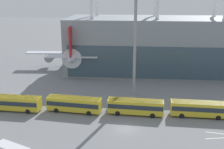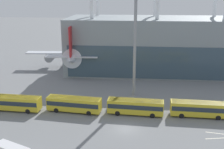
{
  "view_description": "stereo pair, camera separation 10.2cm",
  "coord_description": "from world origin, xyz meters",
  "px_view_note": "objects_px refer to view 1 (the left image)",
  "views": [
    {
      "loc": [
        1.51,
        -46.43,
        24.25
      ],
      "look_at": [
        -4.43,
        21.28,
        4.0
      ],
      "focal_mm": 45.0,
      "sensor_mm": 36.0,
      "label": 1
    },
    {
      "loc": [
        1.61,
        -46.43,
        24.25
      ],
      "look_at": [
        -4.43,
        21.28,
        4.0
      ],
      "focal_mm": 45.0,
      "sensor_mm": 36.0,
      "label": 2
    }
  ],
  "objects_px": {
    "airliner_parked_remote": "(220,51)",
    "floodlight_mast": "(135,36)",
    "airliner_at_gate_far": "(79,49)",
    "shuttle_bus_1": "(14,102)",
    "shuttle_bus_2": "(74,104)",
    "shuttle_bus_4": "(199,108)",
    "shuttle_bus_3": "(135,106)"
  },
  "relations": [
    {
      "from": "airliner_parked_remote",
      "to": "floodlight_mast",
      "type": "xyz_separation_m",
      "value": [
        -28.38,
        -30.77,
        9.27
      ]
    },
    {
      "from": "airliner_at_gate_far",
      "to": "shuttle_bus_1",
      "type": "height_order",
      "value": "airliner_at_gate_far"
    },
    {
      "from": "floodlight_mast",
      "to": "airliner_at_gate_far",
      "type": "bearing_deg",
      "value": 125.76
    },
    {
      "from": "airliner_parked_remote",
      "to": "floodlight_mast",
      "type": "bearing_deg",
      "value": -23.78
    },
    {
      "from": "shuttle_bus_2",
      "to": "floodlight_mast",
      "type": "xyz_separation_m",
      "value": [
        12.26,
        10.66,
        12.61
      ]
    },
    {
      "from": "shuttle_bus_2",
      "to": "airliner_at_gate_far",
      "type": "bearing_deg",
      "value": 106.31
    },
    {
      "from": "shuttle_bus_4",
      "to": "airliner_parked_remote",
      "type": "bearing_deg",
      "value": 72.48
    },
    {
      "from": "shuttle_bus_1",
      "to": "floodlight_mast",
      "type": "xyz_separation_m",
      "value": [
        24.99,
        11.09,
        12.61
      ]
    },
    {
      "from": "shuttle_bus_3",
      "to": "shuttle_bus_4",
      "type": "distance_m",
      "value": 12.73
    },
    {
      "from": "airliner_parked_remote",
      "to": "shuttle_bus_3",
      "type": "xyz_separation_m",
      "value": [
        -27.91,
        -41.6,
        -3.34
      ]
    },
    {
      "from": "floodlight_mast",
      "to": "airliner_parked_remote",
      "type": "bearing_deg",
      "value": 47.32
    },
    {
      "from": "airliner_parked_remote",
      "to": "shuttle_bus_4",
      "type": "relative_size",
      "value": 2.98
    },
    {
      "from": "airliner_at_gate_far",
      "to": "airliner_parked_remote",
      "type": "relative_size",
      "value": 1.02
    },
    {
      "from": "airliner_parked_remote",
      "to": "shuttle_bus_1",
      "type": "bearing_deg",
      "value": -32.99
    },
    {
      "from": "airliner_parked_remote",
      "to": "shuttle_bus_1",
      "type": "distance_m",
      "value": 67.91
    },
    {
      "from": "shuttle_bus_3",
      "to": "shuttle_bus_4",
      "type": "height_order",
      "value": "same"
    },
    {
      "from": "airliner_parked_remote",
      "to": "shuttle_bus_2",
      "type": "relative_size",
      "value": 2.95
    },
    {
      "from": "airliner_at_gate_far",
      "to": "floodlight_mast",
      "type": "bearing_deg",
      "value": -147.38
    },
    {
      "from": "airliner_parked_remote",
      "to": "shuttle_bus_1",
      "type": "height_order",
      "value": "airliner_parked_remote"
    },
    {
      "from": "floodlight_mast",
      "to": "shuttle_bus_1",
      "type": "bearing_deg",
      "value": -156.08
    },
    {
      "from": "shuttle_bus_3",
      "to": "floodlight_mast",
      "type": "relative_size",
      "value": 0.46
    },
    {
      "from": "airliner_parked_remote",
      "to": "shuttle_bus_3",
      "type": "bearing_deg",
      "value": -14.96
    },
    {
      "from": "airliner_parked_remote",
      "to": "airliner_at_gate_far",
      "type": "bearing_deg",
      "value": -65.0
    },
    {
      "from": "airliner_at_gate_far",
      "to": "airliner_parked_remote",
      "type": "xyz_separation_m",
      "value": [
        46.93,
        5.01,
        -0.67
      ]
    },
    {
      "from": "shuttle_bus_3",
      "to": "floodlight_mast",
      "type": "xyz_separation_m",
      "value": [
        -0.47,
        10.83,
        12.61
      ]
    },
    {
      "from": "airliner_at_gate_far",
      "to": "shuttle_bus_4",
      "type": "xyz_separation_m",
      "value": [
        31.76,
        -36.58,
        -4.01
      ]
    },
    {
      "from": "shuttle_bus_2",
      "to": "shuttle_bus_3",
      "type": "relative_size",
      "value": 1.01
    },
    {
      "from": "shuttle_bus_2",
      "to": "shuttle_bus_4",
      "type": "relative_size",
      "value": 1.01
    },
    {
      "from": "airliner_parked_remote",
      "to": "floodlight_mast",
      "type": "distance_m",
      "value": 42.87
    },
    {
      "from": "floodlight_mast",
      "to": "shuttle_bus_3",
      "type": "bearing_deg",
      "value": -87.5
    },
    {
      "from": "airliner_at_gate_far",
      "to": "airliner_parked_remote",
      "type": "height_order",
      "value": "airliner_at_gate_far"
    },
    {
      "from": "shuttle_bus_4",
      "to": "floodlight_mast",
      "type": "relative_size",
      "value": 0.46
    }
  ]
}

